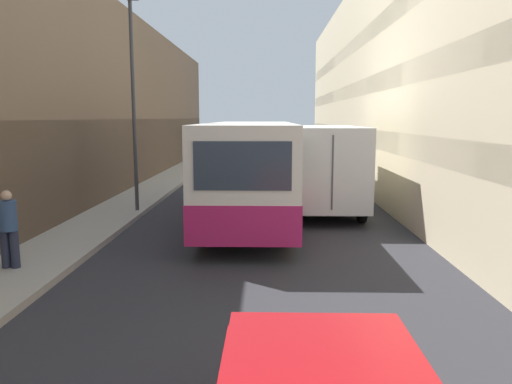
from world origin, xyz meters
TOP-DOWN VIEW (x-y plane):
  - ground_plane at (0.00, 15.00)m, footprint 150.00×150.00m
  - sidewalk_left at (-4.72, 15.00)m, footprint 1.91×60.00m
  - building_left_shopfront at (-6.77, 15.00)m, footprint 2.40×60.00m
  - building_right_apartment at (5.50, 15.00)m, footprint 2.40×60.00m
  - bus at (-0.22, 16.98)m, footprint 2.56×10.56m
  - box_truck at (2.13, 18.68)m, footprint 2.38×7.18m
  - pedestrian at (-4.93, 11.02)m, footprint 0.37×0.35m
  - street_lamp at (-4.01, 17.45)m, footprint 0.36×0.80m

SIDE VIEW (x-z plane):
  - ground_plane at x=0.00m, z-range 0.00..0.00m
  - sidewalk_left at x=-4.72m, z-range 0.00..0.15m
  - pedestrian at x=-4.93m, z-range 0.21..1.80m
  - box_truck at x=2.13m, z-range 0.12..3.02m
  - bus at x=-0.22m, z-range 0.09..3.12m
  - building_left_shopfront at x=-6.77m, z-range -0.36..7.45m
  - building_right_apartment at x=5.50m, z-range -0.03..9.49m
  - street_lamp at x=-4.01m, z-range 1.48..8.46m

